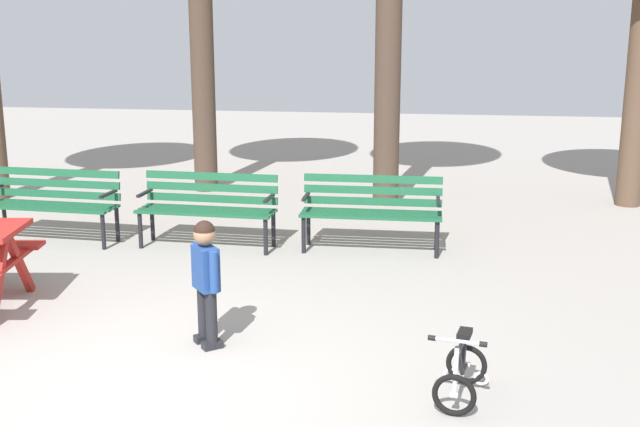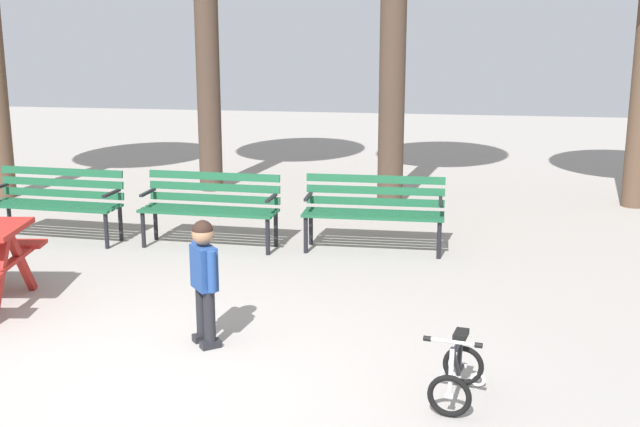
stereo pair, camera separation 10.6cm
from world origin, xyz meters
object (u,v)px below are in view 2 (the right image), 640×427
park_bench_far_left (58,198)px  park_bench_right (374,207)px  park_bench_left (211,203)px  child_standing (204,273)px  kids_bicycle (457,373)px

park_bench_far_left → park_bench_right: bearing=2.4°
park_bench_left → child_standing: 3.00m
park_bench_left → kids_bicycle: size_ratio=2.67×
park_bench_far_left → child_standing: (2.72, -2.85, 0.10)m
park_bench_right → kids_bicycle: 3.81m
park_bench_left → park_bench_right: (1.90, 0.12, 0.00)m
park_bench_far_left → kids_bicycle: bearing=-36.6°
park_bench_left → child_standing: size_ratio=1.55×
park_bench_far_left → park_bench_left: same height
park_bench_right → kids_bicycle: park_bench_right is taller
park_bench_right → child_standing: child_standing is taller
park_bench_right → child_standing: bearing=-109.6°
child_standing → kids_bicycle: size_ratio=1.73×
park_bench_far_left → kids_bicycle: (4.74, -3.52, -0.31)m
kids_bicycle → park_bench_far_left: bearing=143.4°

